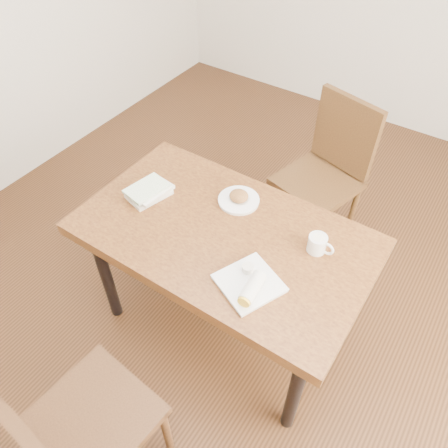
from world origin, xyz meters
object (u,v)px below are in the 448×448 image
Objects in this scene: book_stack at (149,191)px; plate_burrito at (250,284)px; chair_near at (70,429)px; table at (224,244)px; plate_scone at (239,199)px; coffee_mug at (318,244)px; chair_far at (328,167)px.

plate_burrito is at bearing -15.92° from book_stack.
chair_near is 3.23× the size of plate_burrito.
table is 0.23m from plate_scone.
table is at bearing 142.37° from plate_burrito.
plate_burrito is 1.33× the size of book_stack.
table is 11.03× the size of coffee_mug.
chair_near is at bearing -66.88° from book_stack.
table is 0.44m from book_stack.
chair_near and chair_far have the same top height.
book_stack is (-0.68, 0.19, 0.00)m from plate_burrito.
table is 1.36× the size of chair_far.
plate_scone is at bearing 27.96° from book_stack.
plate_scone is (-0.02, 1.14, 0.22)m from chair_near.
chair_far is 1.10m from book_stack.
book_stack is (-0.38, -0.20, 0.01)m from plate_scone.
plate_scone reaches higher than table.
chair_far is at bearing 83.13° from table.
plate_scone is at bearing 104.20° from table.
coffee_mug is at bearing 18.64° from table.
plate_burrito is (0.28, 0.74, 0.22)m from chair_near.
chair_far is at bearing 77.45° from plate_scone.
plate_burrito is 0.71m from book_stack.
chair_far is 3.23× the size of plate_burrito.
coffee_mug is 0.53× the size of book_stack.
chair_near reaches higher than table.
chair_far is at bearing 59.91° from book_stack.
table is 0.94m from chair_near.
coffee_mug reaches higher than table.
chair_near is 1.16m from plate_scone.
coffee_mug is (0.41, 1.07, 0.24)m from chair_near.
book_stack is (-0.81, -0.13, -0.02)m from coffee_mug.
book_stack is (-0.54, -0.93, 0.23)m from chair_far.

